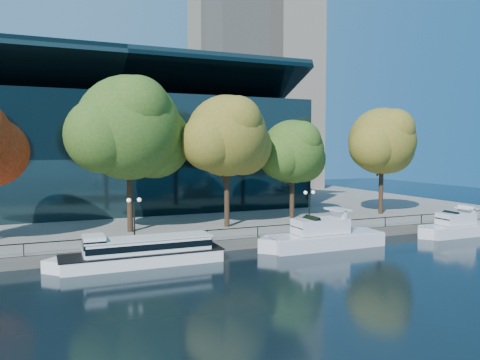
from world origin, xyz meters
name	(u,v)px	position (x,y,z in m)	size (l,w,h in m)	color
ground	(220,260)	(0.00, 0.00, 0.00)	(160.00, 160.00, 0.00)	black
promenade	(138,205)	(0.00, 36.38, 0.50)	(90.00, 67.08, 1.00)	slate
railing	(207,231)	(0.00, 3.25, 1.94)	(88.20, 0.08, 0.99)	black
convention_building	(115,154)	(-4.00, 31.79, 8.51)	(50.00, 24.57, 21.43)	black
office_tower	(253,35)	(28.00, 55.00, 33.02)	(22.50, 22.50, 65.90)	gray
tour_boat	(139,251)	(-6.56, 0.89, 1.13)	(14.00, 3.12, 2.66)	white
cruiser_near	(321,236)	(10.30, 0.65, 1.13)	(12.54, 3.23, 3.63)	silver
cruiser_far	(456,226)	(26.81, 0.20, 1.01)	(9.73, 2.70, 3.18)	silver
tree_2	(131,130)	(-5.37, 10.57, 11.09)	(12.84, 10.53, 15.45)	black
tree_3	(229,138)	(4.57, 9.59, 10.42)	(10.66, 8.74, 13.87)	black
tree_4	(294,153)	(14.02, 12.50, 8.73)	(9.42, 7.72, 11.66)	black
tree_5	(383,143)	(26.08, 11.08, 10.00)	(10.42, 8.55, 13.36)	black
lamp_1	(134,210)	(-6.26, 4.50, 3.98)	(1.26, 0.36, 4.03)	black
lamp_2	(309,201)	(11.35, 4.50, 3.98)	(1.26, 0.36, 4.03)	black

